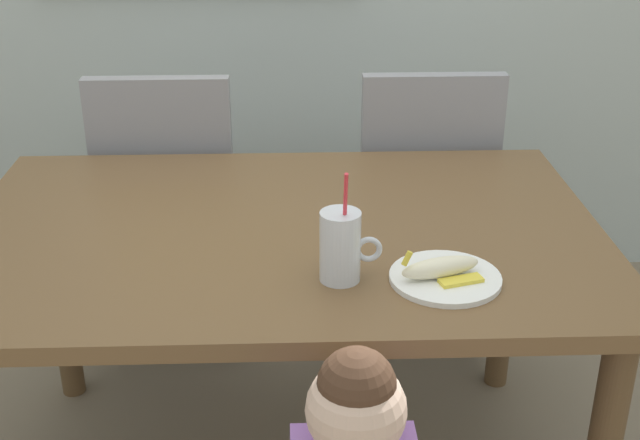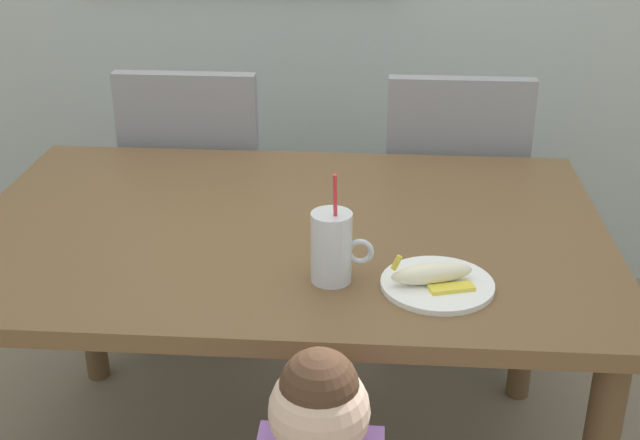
% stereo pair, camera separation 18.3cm
% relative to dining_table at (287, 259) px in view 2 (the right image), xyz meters
% --- Properties ---
extents(dining_table, '(1.49, 0.98, 0.75)m').
position_rel_dining_table_xyz_m(dining_table, '(0.00, 0.00, 0.00)').
color(dining_table, brown).
rests_on(dining_table, ground).
extents(dining_chair_left, '(0.44, 0.44, 0.96)m').
position_rel_dining_table_xyz_m(dining_chair_left, '(-0.36, 0.68, -0.12)').
color(dining_chair_left, gray).
rests_on(dining_chair_left, ground).
extents(dining_chair_right, '(0.44, 0.44, 0.96)m').
position_rel_dining_table_xyz_m(dining_chair_right, '(0.44, 0.68, -0.12)').
color(dining_chair_right, gray).
rests_on(dining_chair_right, ground).
extents(milk_cup, '(0.13, 0.08, 0.25)m').
position_rel_dining_table_xyz_m(milk_cup, '(0.12, -0.26, 0.16)').
color(milk_cup, silver).
rests_on(milk_cup, dining_table).
extents(snack_plate, '(0.23, 0.23, 0.01)m').
position_rel_dining_table_xyz_m(snack_plate, '(0.34, -0.27, 0.10)').
color(snack_plate, white).
rests_on(snack_plate, dining_table).
extents(peeled_banana, '(0.18, 0.12, 0.07)m').
position_rel_dining_table_xyz_m(peeled_banana, '(0.33, -0.28, 0.12)').
color(peeled_banana, '#F4EAC6').
rests_on(peeled_banana, snack_plate).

